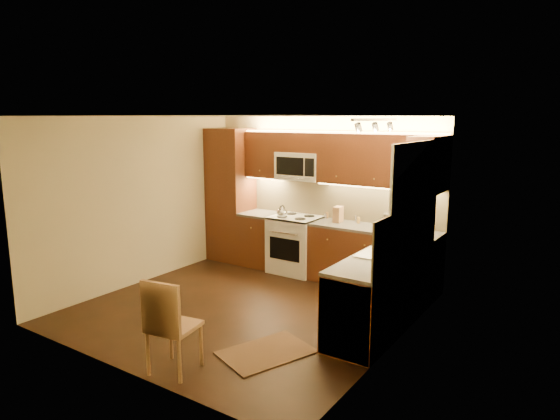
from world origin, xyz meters
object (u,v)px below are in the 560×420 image
Objects in this scene: knife_block at (338,214)px; dining_chair at (174,324)px; stove at (295,244)px; sink at (388,246)px; kettle at (282,211)px; microwave at (300,166)px; toaster_oven at (396,221)px; soap_bottle at (426,233)px.

dining_chair is (-0.01, -3.46, -0.53)m from knife_block.
dining_chair reaches higher than stove.
kettle reaches higher than sink.
microwave is at bearing 147.79° from sink.
toaster_oven is 1.76× the size of soap_bottle.
microwave is 3.77× the size of soap_bottle.
kettle is 2.36m from soap_bottle.
dining_chair is at bearing -120.22° from toaster_oven.
toaster_oven is at bearing 3.87° from knife_block.
toaster_oven is 0.90m from knife_block.
toaster_oven is at bearing 132.54° from soap_bottle.
microwave is (0.00, 0.14, 1.26)m from stove.
sink reaches higher than dining_chair.
kettle is at bearing -112.90° from microwave.
microwave is 2.37m from soap_bottle.
toaster_oven is at bearing 2.19° from microwave.
stove is at bearing 91.96° from dining_chair.
sink reaches higher than stove.
dining_chair is at bearing -78.25° from stove.
knife_block reaches higher than soap_bottle.
microwave reaches higher than stove.
stove is 0.94× the size of dining_chair.
toaster_oven is 0.81m from soap_bottle.
microwave is 1.76m from toaster_oven.
microwave is 3.79m from dining_chair.
stove is at bearing 60.07° from kettle.
dining_chair is at bearing -122.64° from soap_bottle.
sink is at bearing -32.21° from microwave.
microwave is at bearing 161.81° from soap_bottle.
stove is 2.59× the size of toaster_oven.
knife_block is at bearing 171.27° from toaster_oven.
dining_chair is (-0.91, -3.57, -0.52)m from toaster_oven.
kettle is at bearing 94.98° from dining_chair.
knife_block is 3.50m from dining_chair.
knife_block is 1.20× the size of soap_bottle.
sink is at bearing -17.72° from kettle.
stove is 3.79× the size of knife_block.
stove is 4.59× the size of kettle.
microwave is at bearing 166.19° from toaster_oven.
microwave reaches higher than sink.
kettle is 0.21× the size of dining_chair.
knife_block is (-1.28, 1.21, 0.05)m from sink.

